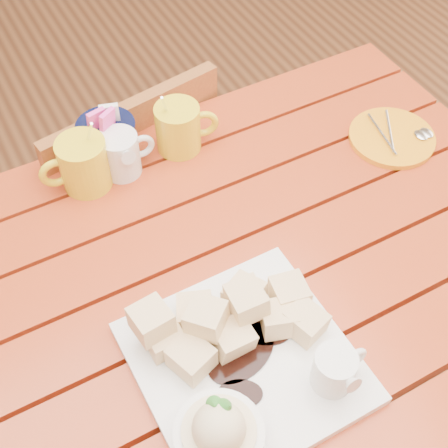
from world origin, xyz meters
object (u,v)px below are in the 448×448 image
coffee_mug_left (82,164)px  chair_far (125,199)px  dessert_plate (239,368)px  orange_saucer (393,137)px  coffee_mug_right (179,127)px  table (217,317)px

coffee_mug_left → chair_far: size_ratio=0.18×
dessert_plate → orange_saucer: bearing=29.8°
dessert_plate → coffee_mug_right: coffee_mug_right is taller
table → chair_far: size_ratio=1.48×
table → coffee_mug_right: size_ratio=8.69×
chair_far → coffee_mug_right: bearing=102.5°
coffee_mug_left → dessert_plate: bearing=-80.2°
coffee_mug_left → orange_saucer: size_ratio=0.89×
coffee_mug_right → orange_saucer: 0.40m
table → dessert_plate: dessert_plate is taller
table → orange_saucer: 0.48m
coffee_mug_right → orange_saucer: size_ratio=0.85×
orange_saucer → chair_far: 0.64m
dessert_plate → chair_far: (0.06, 0.65, -0.33)m
table → chair_far: (0.01, 0.49, -0.19)m
table → dessert_plate: (-0.05, -0.16, 0.14)m
coffee_mug_right → orange_saucer: (0.36, -0.18, -0.04)m
dessert_plate → coffee_mug_left: 0.46m
dessert_plate → table: bearing=72.5°
table → coffee_mug_left: coffee_mug_left is taller
coffee_mug_left → coffee_mug_right: coffee_mug_left is taller
dessert_plate → orange_saucer: 0.57m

